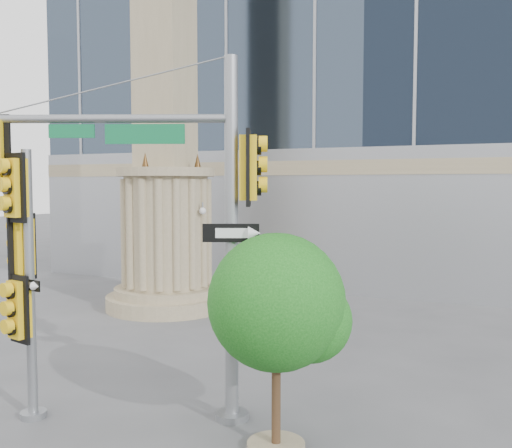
% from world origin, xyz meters
% --- Properties ---
extents(ground, '(120.00, 120.00, 0.00)m').
position_xyz_m(ground, '(0.00, 0.00, 0.00)').
color(ground, '#545456').
rests_on(ground, ground).
extents(monument, '(4.40, 4.40, 16.60)m').
position_xyz_m(monument, '(-6.00, 9.00, 5.52)').
color(monument, gray).
rests_on(monument, ground).
extents(main_signal_pole, '(5.07, 2.40, 6.88)m').
position_xyz_m(main_signal_pole, '(-0.69, 0.52, 4.26)').
color(main_signal_pole, slate).
rests_on(main_signal_pole, ground).
extents(secondary_signal_pole, '(0.90, 0.79, 5.17)m').
position_xyz_m(secondary_signal_pole, '(-3.19, -0.56, 3.04)').
color(secondary_signal_pole, slate).
rests_on(secondary_signal_pole, ground).
extents(street_tree, '(2.38, 2.32, 3.70)m').
position_xyz_m(street_tree, '(1.73, 0.19, 2.44)').
color(street_tree, gray).
rests_on(street_tree, ground).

